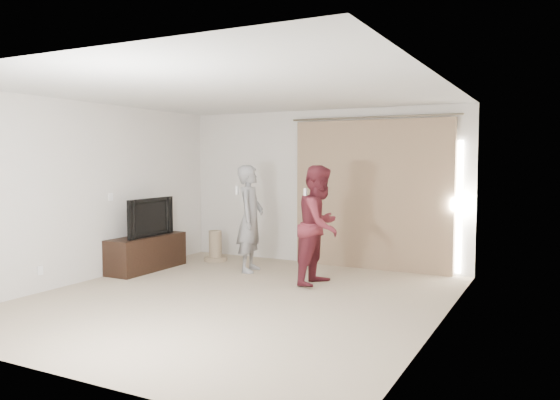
% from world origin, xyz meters
% --- Properties ---
extents(floor, '(5.50, 5.50, 0.00)m').
position_xyz_m(floor, '(0.00, 0.00, 0.00)').
color(floor, tan).
rests_on(floor, ground).
extents(wall_back, '(5.00, 0.04, 2.60)m').
position_xyz_m(wall_back, '(0.00, 2.75, 1.30)').
color(wall_back, silver).
rests_on(wall_back, ground).
extents(wall_left, '(0.04, 5.50, 2.60)m').
position_xyz_m(wall_left, '(-2.50, -0.00, 1.30)').
color(wall_left, silver).
rests_on(wall_left, ground).
extents(ceiling, '(5.00, 5.50, 0.01)m').
position_xyz_m(ceiling, '(0.00, 0.00, 2.60)').
color(ceiling, silver).
rests_on(ceiling, wall_back).
extents(curtain, '(2.80, 0.11, 2.46)m').
position_xyz_m(curtain, '(0.91, 2.68, 1.20)').
color(curtain, '#A28163').
rests_on(curtain, ground).
extents(tv_console, '(0.49, 1.43, 0.55)m').
position_xyz_m(tv_console, '(-2.27, 0.93, 0.27)').
color(tv_console, black).
rests_on(tv_console, ground).
extents(tv, '(0.17, 1.06, 0.61)m').
position_xyz_m(tv, '(-2.27, 0.93, 0.85)').
color(tv, black).
rests_on(tv, tv_console).
extents(scratching_post, '(0.40, 0.40, 0.53)m').
position_xyz_m(scratching_post, '(-1.73, 2.09, 0.21)').
color(scratching_post, tan).
rests_on(scratching_post, ground).
extents(person_man, '(0.53, 0.69, 1.68)m').
position_xyz_m(person_man, '(-0.73, 1.61, 0.84)').
color(person_man, gray).
rests_on(person_man, ground).
extents(person_woman, '(0.68, 0.85, 1.69)m').
position_xyz_m(person_woman, '(0.60, 1.28, 0.84)').
color(person_woman, maroon).
rests_on(person_woman, ground).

